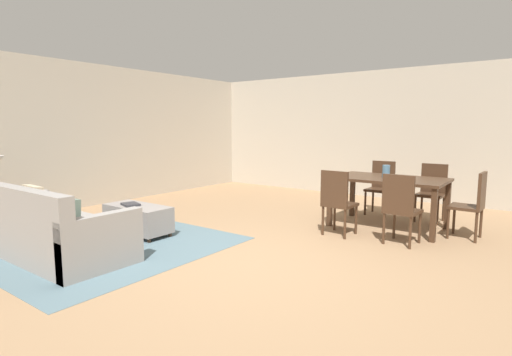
{
  "coord_description": "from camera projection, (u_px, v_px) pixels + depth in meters",
  "views": [
    {
      "loc": [
        2.61,
        -3.46,
        1.51
      ],
      "look_at": [
        -0.59,
        0.85,
        0.82
      ],
      "focal_mm": 27.95,
      "sensor_mm": 36.0,
      "label": 1
    }
  ],
  "objects": [
    {
      "name": "couch",
      "position": [
        48.0,
        231.0,
        4.71
      ],
      "size": [
        2.23,
        0.93,
        0.86
      ],
      "color": "gray",
      "rests_on": "ground_plane"
    },
    {
      "name": "wall_back",
      "position": [
        397.0,
        135.0,
        8.31
      ],
      "size": [
        9.0,
        0.12,
        2.7
      ],
      "primitive_type": "cube",
      "color": "#BCB2A0",
      "rests_on": "ground_plane"
    },
    {
      "name": "vase_centerpiece",
      "position": [
        386.0,
        171.0,
        5.96
      ],
      "size": [
        0.11,
        0.11,
        0.19
      ],
      "primitive_type": "cylinder",
      "color": "slate",
      "rests_on": "dining_table"
    },
    {
      "name": "dining_chair_head_east",
      "position": [
        473.0,
        201.0,
        5.33
      ],
      "size": [
        0.41,
        0.41,
        0.92
      ],
      "color": "#422B1C",
      "rests_on": "ground_plane"
    },
    {
      "name": "area_rug",
      "position": [
        100.0,
        243.0,
        5.22
      ],
      "size": [
        3.0,
        2.8,
        0.01
      ],
      "primitive_type": "cube",
      "color": "slate",
      "rests_on": "ground_plane"
    },
    {
      "name": "ottoman_table",
      "position": [
        138.0,
        218.0,
        5.62
      ],
      "size": [
        1.02,
        0.46,
        0.41
      ],
      "color": "gray",
      "rests_on": "ground_plane"
    },
    {
      "name": "dining_chair_far_right",
      "position": [
        432.0,
        189.0,
        6.41
      ],
      "size": [
        0.42,
        0.42,
        0.92
      ],
      "color": "#422B1C",
      "rests_on": "ground_plane"
    },
    {
      "name": "dining_chair_near_right",
      "position": [
        400.0,
        205.0,
        5.07
      ],
      "size": [
        0.43,
        0.43,
        0.92
      ],
      "color": "#422B1C",
      "rests_on": "ground_plane"
    },
    {
      "name": "dining_table",
      "position": [
        389.0,
        183.0,
        5.96
      ],
      "size": [
        1.61,
        0.98,
        0.76
      ],
      "color": "#422B1C",
      "rests_on": "ground_plane"
    },
    {
      "name": "book_on_ottoman",
      "position": [
        131.0,
        204.0,
        5.6
      ],
      "size": [
        0.31,
        0.26,
        0.03
      ],
      "primitive_type": "cube",
      "rotation": [
        0.0,
        0.0,
        -0.28
      ],
      "color": "#333338",
      "rests_on": "ottoman_table"
    },
    {
      "name": "ground_plane",
      "position": [
        253.0,
        262.0,
        4.49
      ],
      "size": [
        10.8,
        10.8,
        0.0
      ],
      "primitive_type": "plane",
      "color": "#9E7A56"
    },
    {
      "name": "dining_chair_near_left",
      "position": [
        337.0,
        199.0,
        5.51
      ],
      "size": [
        0.42,
        0.42,
        0.92
      ],
      "color": "#422B1C",
      "rests_on": "ground_plane"
    },
    {
      "name": "dining_chair_far_left",
      "position": [
        381.0,
        184.0,
        6.93
      ],
      "size": [
        0.41,
        0.41,
        0.92
      ],
      "color": "#422B1C",
      "rests_on": "ground_plane"
    },
    {
      "name": "wall_left",
      "position": [
        75.0,
        136.0,
        7.38
      ],
      "size": [
        0.12,
        11.0,
        2.7
      ],
      "primitive_type": "cube",
      "color": "#BCB2A0",
      "rests_on": "ground_plane"
    }
  ]
}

